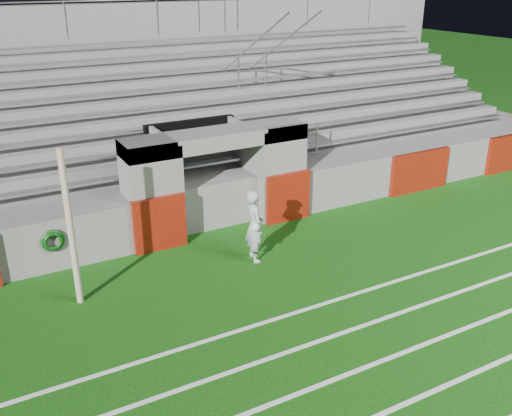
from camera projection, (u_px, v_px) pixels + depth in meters
ground at (288, 285)px, 12.29m from camera, size 90.00×90.00×0.00m
field_post at (71, 229)px, 11.04m from camera, size 0.13×0.13×3.27m
stadium_structure at (158, 133)px, 18.16m from camera, size 26.00×8.48×5.42m
goalkeeper_with_ball at (255, 226)px, 13.04m from camera, size 0.51×0.76×1.73m
hose_coil at (53, 241)px, 12.47m from camera, size 0.53×0.14×0.53m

